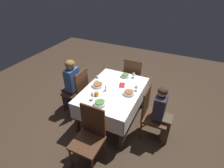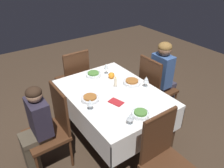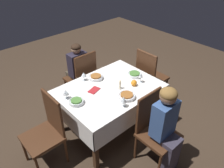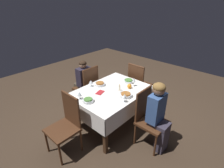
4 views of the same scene
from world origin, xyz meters
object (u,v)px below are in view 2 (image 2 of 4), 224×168
bowl_west (140,114)px  person_child_dark (35,128)px  wine_glass_south (146,80)px  napkin_red_folded (116,102)px  bowl_north (90,98)px  chair_north (52,126)px  chair_east (74,77)px  candle_centerpiece (115,83)px  bowl_east (93,74)px  person_adult_denim (164,75)px  wine_glass_north (90,103)px  bowl_south (132,82)px  orange_fruit (111,75)px  wine_glass_west (130,117)px  wine_glass_east (106,67)px  chair_west (165,159)px  dining_table (113,99)px  chair_south (155,86)px

bowl_west → person_child_dark: bearing=56.6°
wine_glass_south → person_child_dark: bearing=81.1°
napkin_red_folded → bowl_north: bearing=46.5°
chair_north → chair_east: bearing=140.9°
candle_centerpiece → bowl_east: bearing=13.2°
person_adult_denim → wine_glass_north: size_ratio=9.12×
wine_glass_north → napkin_red_folded: 0.32m
bowl_south → bowl_west: same height
wine_glass_south → wine_glass_north: 0.82m
person_child_dark → orange_fruit: bearing=100.9°
wine_glass_south → orange_fruit: wine_glass_south is taller
bowl_south → wine_glass_north: bearing=103.2°
person_adult_denim → napkin_red_folded: size_ratio=6.38×
person_adult_denim → wine_glass_west: 1.32m
chair_north → person_adult_denim: size_ratio=0.84×
wine_glass_east → chair_west: bearing=169.3°
chair_north → wine_glass_west: 0.93m
candle_centerpiece → chair_north: bearing=91.2°
person_child_dark → wine_glass_south: person_child_dark is taller
person_adult_denim → wine_glass_south: person_adult_denim is taller
bowl_west → orange_fruit: orange_fruit is taller
dining_table → person_adult_denim: size_ratio=1.17×
bowl_north → wine_glass_east: size_ratio=1.28×
wine_glass_south → wine_glass_west: bearing=125.7°
chair_north → bowl_south: bearing=87.1°
dining_table → chair_south: chair_south is taller
chair_east → bowl_west: chair_east is taller
dining_table → bowl_west: (-0.54, 0.03, 0.12)m
person_adult_denim → bowl_east: bearing=64.7°
person_adult_denim → person_child_dark: (0.03, 1.91, -0.07)m
candle_centerpiece → napkin_red_folded: size_ratio=0.76×
chair_west → wine_glass_north: size_ratio=7.69×
chair_north → bowl_east: 0.93m
bowl_east → bowl_west: same height
bowl_south → napkin_red_folded: bearing=118.2°
chair_north → bowl_north: bearing=81.5°
wine_glass_west → wine_glass_north: bearing=25.3°
chair_south → wine_glass_north: chair_south is taller
wine_glass_south → bowl_north: (0.14, 0.73, -0.08)m
wine_glass_west → candle_centerpiece: (0.67, -0.31, -0.04)m
napkin_red_folded → orange_fruit: bearing=-29.5°
wine_glass_east → orange_fruit: wine_glass_east is taller
dining_table → bowl_west: bowl_west is taller
chair_west → candle_centerpiece: (1.06, -0.18, 0.26)m
person_child_dark → wine_glass_west: (-0.65, -0.76, 0.24)m
bowl_west → wine_glass_west: wine_glass_west is taller
bowl_south → wine_glass_west: wine_glass_west is taller
chair_north → chair_west: bearing=34.2°
person_adult_denim → bowl_south: person_adult_denim is taller
person_adult_denim → wine_glass_east: bearing=63.4°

